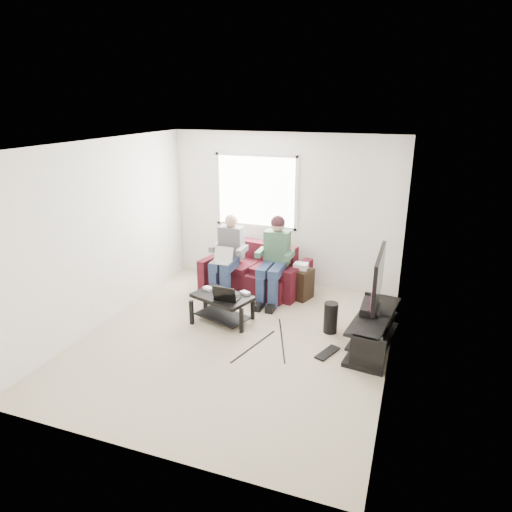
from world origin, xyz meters
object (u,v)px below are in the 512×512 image
object	(u,v)px
subwoofer	(331,318)
coffee_table	(222,302)
tv_stand	(373,332)
sofa	(256,273)
end_table	(300,282)
tv	(378,279)

from	to	relation	value
subwoofer	coffee_table	bearing A→B (deg)	-172.01
coffee_table	tv_stand	distance (m)	2.15
sofa	subwoofer	distance (m)	1.85
coffee_table	end_table	size ratio (longest dim) A/B	1.59
sofa	subwoofer	bearing A→B (deg)	-36.06
tv_stand	end_table	world-z (taller)	end_table
sofa	end_table	size ratio (longest dim) A/B	3.01
tv	end_table	bearing A→B (deg)	140.00
tv_stand	end_table	size ratio (longest dim) A/B	2.37
tv_stand	tv	world-z (taller)	tv
sofa	tv	xyz separation A→B (m)	(2.08, -1.17, 0.62)
sofa	tv	size ratio (longest dim) A/B	1.65
subwoofer	end_table	bearing A→B (deg)	124.83
sofa	coffee_table	world-z (taller)	sofa
coffee_table	end_table	xyz separation A→B (m)	(0.86, 1.21, -0.04)
sofa	coffee_table	size ratio (longest dim) A/B	1.90
tv_stand	end_table	bearing A→B (deg)	137.55
coffee_table	subwoofer	world-z (taller)	subwoofer
end_table	tv	bearing A→B (deg)	-40.00
coffee_table	tv	size ratio (longest dim) A/B	0.87
sofa	end_table	world-z (taller)	sofa
subwoofer	end_table	distance (m)	1.21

